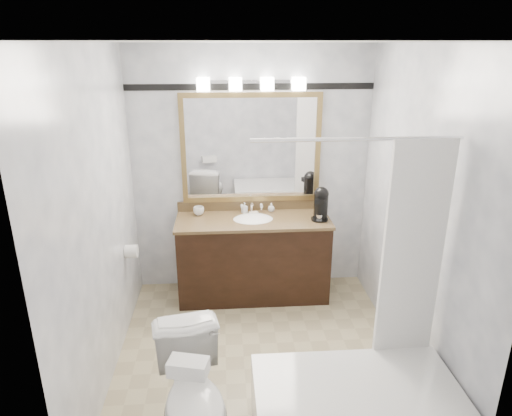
% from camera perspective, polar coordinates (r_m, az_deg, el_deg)
% --- Properties ---
extents(room, '(2.42, 2.62, 2.52)m').
position_cam_1_polar(room, '(3.44, 0.75, -1.26)').
color(room, tan).
rests_on(room, ground).
extents(vanity, '(1.53, 0.58, 0.97)m').
position_cam_1_polar(vanity, '(4.69, -0.36, -6.00)').
color(vanity, black).
rests_on(vanity, ground).
extents(mirror, '(1.40, 0.04, 1.10)m').
position_cam_1_polar(mirror, '(4.59, -0.61, 7.43)').
color(mirror, olive).
rests_on(mirror, room).
extents(vanity_light_bar, '(1.02, 0.14, 0.12)m').
position_cam_1_polar(vanity_light_bar, '(4.44, -0.60, 15.28)').
color(vanity_light_bar, silver).
rests_on(vanity_light_bar, room).
extents(accent_stripe, '(2.40, 0.01, 0.06)m').
position_cam_1_polar(accent_stripe, '(4.51, -0.65, 14.92)').
color(accent_stripe, black).
rests_on(accent_stripe, room).
extents(bathtub, '(1.30, 0.75, 1.96)m').
position_cam_1_polar(bathtub, '(3.29, 12.62, -22.85)').
color(bathtub, white).
rests_on(bathtub, ground).
extents(tp_roll, '(0.11, 0.12, 0.12)m').
position_cam_1_polar(tp_roll, '(4.34, -15.30, -5.23)').
color(tp_roll, white).
rests_on(tp_roll, room).
extents(toilet, '(0.58, 0.83, 0.78)m').
position_cam_1_polar(toilet, '(3.13, -7.72, -22.52)').
color(toilet, white).
rests_on(toilet, ground).
extents(tissue_box, '(0.24, 0.17, 0.09)m').
position_cam_1_polar(tissue_box, '(2.67, -8.46, -19.06)').
color(tissue_box, white).
rests_on(tissue_box, toilet).
extents(coffee_maker, '(0.18, 0.21, 0.32)m').
position_cam_1_polar(coffee_maker, '(4.53, 8.12, 0.68)').
color(coffee_maker, black).
rests_on(coffee_maker, vanity).
extents(cup_left, '(0.13, 0.13, 0.09)m').
position_cam_1_polar(cup_left, '(4.65, -7.18, -0.36)').
color(cup_left, white).
rests_on(cup_left, vanity).
extents(soap_bottle_a, '(0.07, 0.07, 0.11)m').
position_cam_1_polar(soap_bottle_a, '(4.67, -1.45, 0.04)').
color(soap_bottle_a, white).
rests_on(soap_bottle_a, vanity).
extents(soap_bottle_b, '(0.08, 0.08, 0.09)m').
position_cam_1_polar(soap_bottle_b, '(4.71, 1.92, 0.08)').
color(soap_bottle_b, white).
rests_on(soap_bottle_b, vanity).
extents(soap_bar, '(0.10, 0.07, 0.03)m').
position_cam_1_polar(soap_bar, '(4.63, -0.31, -0.67)').
color(soap_bar, beige).
rests_on(soap_bar, vanity).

